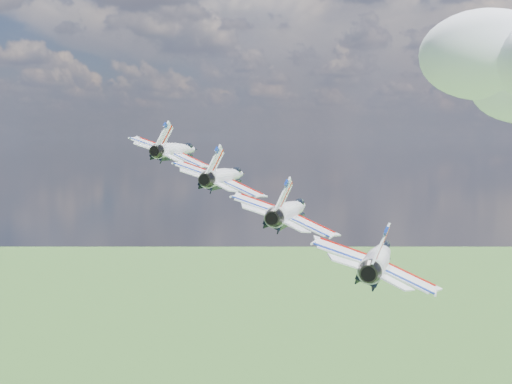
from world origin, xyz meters
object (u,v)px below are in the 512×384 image
at_px(jet_0, 177,150).
at_px(jet_3, 379,258).
at_px(jet_2, 290,210).
at_px(jet_1, 226,176).

relative_size(jet_0, jet_3, 1.00).
height_order(jet_2, jet_3, jet_2).
distance_m(jet_0, jet_3, 35.69).
bearing_deg(jet_0, jet_1, -43.56).
bearing_deg(jet_3, jet_2, 136.44).
xyz_separation_m(jet_1, jet_2, (9.18, -7.16, -2.44)).
bearing_deg(jet_1, jet_2, -43.56).
xyz_separation_m(jet_0, jet_3, (27.55, -21.48, -7.32)).
relative_size(jet_1, jet_3, 1.00).
distance_m(jet_1, jet_2, 11.90).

